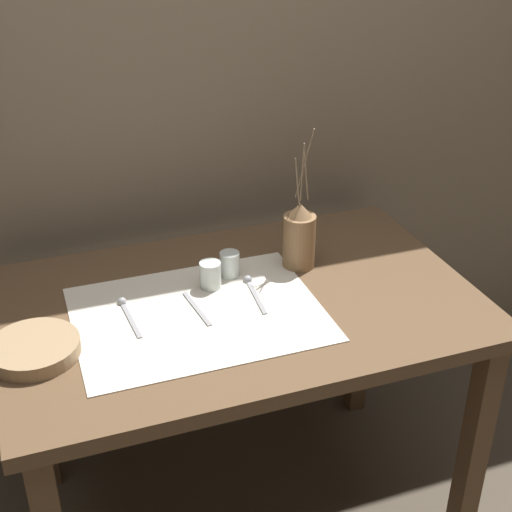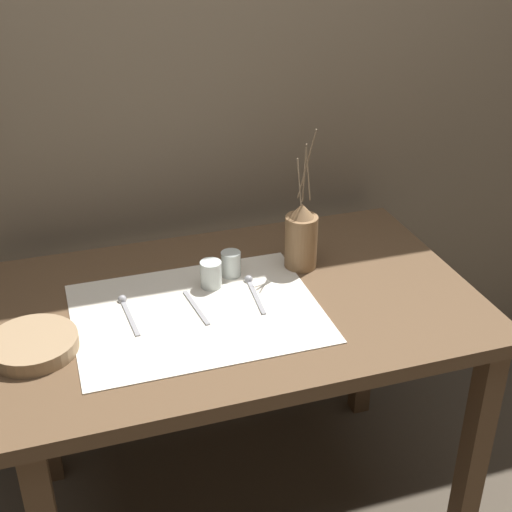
{
  "view_description": "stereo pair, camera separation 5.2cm",
  "coord_description": "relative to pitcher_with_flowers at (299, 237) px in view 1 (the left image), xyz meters",
  "views": [
    {
      "loc": [
        -0.5,
        -1.51,
        1.79
      ],
      "look_at": [
        0.04,
        0.0,
        0.91
      ],
      "focal_mm": 50.0,
      "sensor_mm": 36.0,
      "label": 1
    },
    {
      "loc": [
        -0.45,
        -1.52,
        1.79
      ],
      "look_at": [
        0.04,
        0.0,
        0.91
      ],
      "focal_mm": 50.0,
      "sensor_mm": 36.0,
      "label": 2
    }
  ],
  "objects": [
    {
      "name": "fork_outer",
      "position": [
        -0.33,
        -0.13,
        -0.09
      ],
      "size": [
        0.03,
        0.17,
        0.0
      ],
      "color": "#939399",
      "rests_on": "wooden_table"
    },
    {
      "name": "wooden_table",
      "position": [
        -0.21,
        -0.11,
        -0.2
      ],
      "size": [
        1.23,
        0.8,
        0.79
      ],
      "color": "brown",
      "rests_on": "ground_plane"
    },
    {
      "name": "stone_wall_back",
      "position": [
        -0.21,
        0.39,
        0.32
      ],
      "size": [
        7.0,
        0.06,
        2.4
      ],
      "color": "#7A6B56",
      "rests_on": "ground_plane"
    },
    {
      "name": "spoon_outer",
      "position": [
        -0.51,
        -0.07,
        -0.08
      ],
      "size": [
        0.03,
        0.18,
        0.02
      ],
      "color": "#939399",
      "rests_on": "wooden_table"
    },
    {
      "name": "wooden_bowl",
      "position": [
        -0.74,
        -0.19,
        -0.07
      ],
      "size": [
        0.21,
        0.21,
        0.04
      ],
      "color": "#9E7F5B",
      "rests_on": "wooden_table"
    },
    {
      "name": "spoon_inner",
      "position": [
        -0.17,
        -0.07,
        -0.08
      ],
      "size": [
        0.03,
        0.18,
        0.02
      ],
      "color": "#939399",
      "rests_on": "wooden_table"
    },
    {
      "name": "linen_cloth",
      "position": [
        -0.34,
        -0.15,
        -0.09
      ],
      "size": [
        0.62,
        0.47,
        0.0
      ],
      "color": "silver",
      "rests_on": "wooden_table"
    },
    {
      "name": "glass_tumbler_near",
      "position": [
        -0.27,
        -0.03,
        -0.05
      ],
      "size": [
        0.06,
        0.06,
        0.07
      ],
      "color": "silver",
      "rests_on": "wooden_table"
    },
    {
      "name": "glass_tumbler_far",
      "position": [
        -0.2,
        0.01,
        -0.05
      ],
      "size": [
        0.05,
        0.05,
        0.07
      ],
      "color": "silver",
      "rests_on": "wooden_table"
    },
    {
      "name": "ground_plane",
      "position": [
        -0.21,
        -0.11,
        -0.88
      ],
      "size": [
        12.0,
        12.0,
        0.0
      ],
      "primitive_type": "plane",
      "color": "brown"
    },
    {
      "name": "pitcher_with_flowers",
      "position": [
        0.0,
        0.0,
        0.0
      ],
      "size": [
        0.09,
        0.09,
        0.41
      ],
      "color": "olive",
      "rests_on": "wooden_table"
    }
  ]
}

